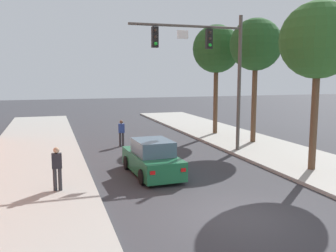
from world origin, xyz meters
The scene contains 9 objects.
ground_plane centered at (0.00, 0.00, 0.00)m, with size 120.00×120.00×0.00m, color #38383D.
sidewalk_left centered at (-6.50, 0.00, 0.07)m, with size 5.00×60.00×0.15m, color #A8A59E.
traffic_signal_mast centered at (2.81, 8.60, 5.33)m, with size 6.38×0.38×7.50m.
car_lead_green centered at (-1.35, 5.47, 0.72)m, with size 1.96×4.30×1.60m.
pedestrian_sidewalk_left_walker centered at (-5.40, 3.94, 1.06)m, with size 0.36×0.22×1.64m.
pedestrian_crossing_road centered at (-1.39, 12.45, 0.91)m, with size 0.36×0.22×1.64m.
street_tree_nearest centered at (5.72, 3.69, 5.88)m, with size 3.37×3.37×7.46m.
street_tree_second centered at (6.79, 10.60, 6.23)m, with size 3.23×3.23×7.75m.
street_tree_third centered at (5.98, 14.56, 6.22)m, with size 3.42×3.42×7.83m.
Camera 1 is at (-5.55, -9.86, 4.41)m, focal length 39.26 mm.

